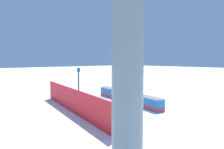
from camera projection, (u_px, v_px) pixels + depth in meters
name	position (u px, v px, depth m)	size (l,w,h in m)	color
ground_plane	(127.00, 102.00, 12.63)	(120.00, 120.00, 0.00)	white
grind_box	(127.00, 97.00, 12.61)	(5.86, 1.53, 0.63)	#1E6EB9
snowboarder	(121.00, 79.00, 13.06)	(1.52, 0.45, 1.38)	#338546
safety_fence	(72.00, 100.00, 10.15)	(8.15, 0.06, 1.18)	red
trail_marker	(79.00, 80.00, 15.44)	(0.40, 0.10, 1.97)	#262628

